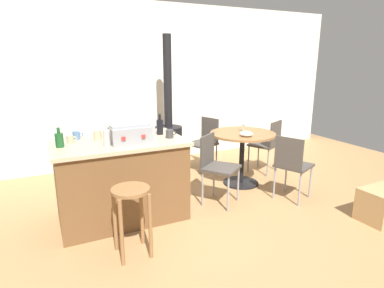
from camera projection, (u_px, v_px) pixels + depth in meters
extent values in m
plane|color=#A37A4C|center=(205.00, 216.00, 3.70)|extent=(8.80, 8.80, 0.00)
cube|color=silver|center=(140.00, 85.00, 5.45)|extent=(8.00, 0.10, 2.70)
cube|color=brown|center=(121.00, 181.00, 3.60)|extent=(1.35, 0.81, 0.87)
cube|color=tan|center=(119.00, 142.00, 3.49)|extent=(1.41, 0.87, 0.04)
cylinder|color=olive|center=(142.00, 214.00, 3.09)|extent=(0.04, 0.04, 0.62)
cylinder|color=olive|center=(115.00, 220.00, 2.98)|extent=(0.04, 0.04, 0.62)
cylinder|color=olive|center=(121.00, 233.00, 2.75)|extent=(0.04, 0.04, 0.62)
cylinder|color=olive|center=(150.00, 226.00, 2.86)|extent=(0.04, 0.04, 0.62)
cylinder|color=olive|center=(130.00, 190.00, 2.84)|extent=(0.35, 0.35, 0.03)
cylinder|color=black|center=(241.00, 183.00, 4.70)|extent=(0.51, 0.51, 0.02)
cylinder|color=black|center=(242.00, 160.00, 4.61)|extent=(0.07, 0.07, 0.73)
cylinder|color=olive|center=(243.00, 134.00, 4.51)|extent=(0.92, 0.92, 0.03)
cube|color=#47423D|center=(264.00, 145.00, 5.11)|extent=(0.53, 0.53, 0.03)
cube|color=#47423D|center=(276.00, 134.00, 4.95)|extent=(0.33, 0.18, 0.40)
cylinder|color=gray|center=(268.00, 163.00, 4.94)|extent=(0.02, 0.02, 0.43)
cylinder|color=gray|center=(277.00, 158.00, 5.20)|extent=(0.02, 0.02, 0.43)
cylinder|color=gray|center=(258.00, 154.00, 5.40)|extent=(0.02, 0.02, 0.43)
cylinder|color=gray|center=(248.00, 159.00, 5.14)|extent=(0.02, 0.02, 0.43)
cube|color=#47423D|center=(202.00, 144.00, 5.14)|extent=(0.51, 0.51, 0.03)
cube|color=#47423D|center=(210.00, 130.00, 5.22)|extent=(0.14, 0.35, 0.40)
cylinder|color=gray|center=(216.00, 158.00, 5.20)|extent=(0.02, 0.02, 0.44)
cylinder|color=gray|center=(201.00, 154.00, 5.43)|extent=(0.02, 0.02, 0.44)
cylinder|color=gray|center=(187.00, 158.00, 5.20)|extent=(0.02, 0.02, 0.44)
cylinder|color=gray|center=(202.00, 162.00, 4.97)|extent=(0.02, 0.02, 0.44)
cube|color=#47423D|center=(221.00, 168.00, 3.94)|extent=(0.56, 0.56, 0.03)
cube|color=#47423D|center=(207.00, 150.00, 3.97)|extent=(0.30, 0.23, 0.40)
cylinder|color=gray|center=(214.00, 180.00, 4.22)|extent=(0.02, 0.02, 0.46)
cylinder|color=gray|center=(202.00, 188.00, 3.93)|extent=(0.02, 0.02, 0.46)
cylinder|color=gray|center=(228.00, 194.00, 3.77)|extent=(0.02, 0.02, 0.46)
cylinder|color=gray|center=(238.00, 184.00, 4.06)|extent=(0.02, 0.02, 0.46)
cube|color=#47423D|center=(294.00, 165.00, 4.09)|extent=(0.53, 0.53, 0.03)
cube|color=#47423D|center=(289.00, 154.00, 3.90)|extent=(0.17, 0.34, 0.40)
cylinder|color=gray|center=(274.00, 183.00, 4.14)|extent=(0.02, 0.02, 0.44)
cylinder|color=gray|center=(300.00, 189.00, 3.92)|extent=(0.02, 0.02, 0.44)
cylinder|color=gray|center=(310.00, 182.00, 4.17)|extent=(0.02, 0.02, 0.44)
cylinder|color=gray|center=(286.00, 176.00, 4.38)|extent=(0.02, 0.02, 0.44)
cylinder|color=black|center=(169.00, 167.00, 5.33)|extent=(0.37, 0.37, 0.06)
cylinder|color=black|center=(169.00, 146.00, 5.24)|extent=(0.44, 0.44, 0.66)
cube|color=#2D2826|center=(174.00, 150.00, 5.04)|extent=(0.20, 0.02, 0.20)
cylinder|color=black|center=(168.00, 82.00, 4.97)|extent=(0.13, 0.13, 1.43)
cube|color=gray|center=(130.00, 135.00, 3.37)|extent=(0.42, 0.26, 0.17)
cube|color=gray|center=(130.00, 126.00, 3.34)|extent=(0.40, 0.16, 0.02)
cube|color=red|center=(123.00, 139.00, 3.20)|extent=(0.04, 0.01, 0.04)
cube|color=red|center=(144.00, 136.00, 3.29)|extent=(0.04, 0.01, 0.04)
cylinder|color=black|center=(160.00, 127.00, 3.75)|extent=(0.08, 0.08, 0.17)
cylinder|color=black|center=(160.00, 117.00, 3.72)|extent=(0.03, 0.03, 0.07)
cylinder|color=#B7B2AD|center=(107.00, 139.00, 3.20)|extent=(0.07, 0.07, 0.17)
cylinder|color=#B7B2AD|center=(106.00, 127.00, 3.17)|extent=(0.03, 0.03, 0.07)
cylinder|color=#194C23|center=(59.00, 140.00, 3.20)|extent=(0.08, 0.08, 0.14)
cylinder|color=#194C23|center=(58.00, 130.00, 3.17)|extent=(0.03, 0.03, 0.06)
cylinder|color=tan|center=(98.00, 135.00, 3.50)|extent=(0.09, 0.09, 0.10)
torus|color=tan|center=(103.00, 134.00, 3.52)|extent=(0.05, 0.01, 0.05)
cylinder|color=#4C7099|center=(76.00, 135.00, 3.52)|extent=(0.08, 0.08, 0.09)
torus|color=#4C7099|center=(81.00, 134.00, 3.54)|extent=(0.05, 0.01, 0.05)
cylinder|color=tan|center=(70.00, 139.00, 3.36)|extent=(0.07, 0.07, 0.08)
torus|color=tan|center=(75.00, 139.00, 3.38)|extent=(0.05, 0.01, 0.05)
cylinder|color=#383838|center=(170.00, 134.00, 3.59)|extent=(0.09, 0.09, 0.09)
torus|color=#383838|center=(174.00, 133.00, 3.61)|extent=(0.05, 0.01, 0.05)
cylinder|color=silver|center=(244.00, 131.00, 4.59)|extent=(0.06, 0.06, 0.00)
cylinder|color=silver|center=(244.00, 128.00, 4.58)|extent=(0.01, 0.01, 0.08)
ellipsoid|color=silver|center=(244.00, 124.00, 4.57)|extent=(0.07, 0.07, 0.06)
ellipsoid|color=white|center=(246.00, 134.00, 4.29)|extent=(0.18, 0.18, 0.07)
cube|color=tan|center=(383.00, 204.00, 3.59)|extent=(0.53, 0.37, 0.37)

